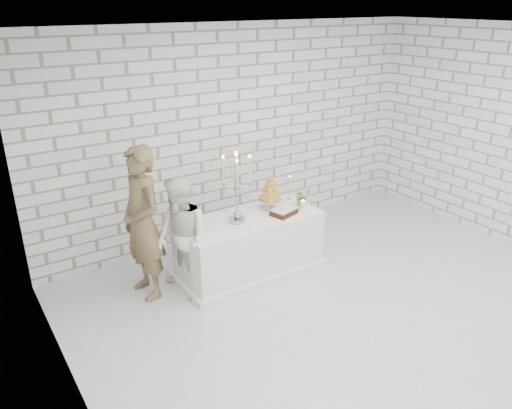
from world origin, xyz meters
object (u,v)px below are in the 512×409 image
object	(u,v)px
croquembouche	(270,193)
groom	(143,224)
candelabra	(237,189)
bride	(181,239)
cake_table	(249,244)

from	to	relation	value
croquembouche	groom	bearing A→B (deg)	174.80
groom	candelabra	bearing A→B (deg)	71.55
bride	groom	bearing A→B (deg)	-129.08
groom	candelabra	world-z (taller)	groom
bride	candelabra	xyz separation A→B (m)	(0.75, 0.00, 0.46)
cake_table	croquembouche	bearing A→B (deg)	10.47
groom	croquembouche	bearing A→B (deg)	79.31
cake_table	bride	bearing A→B (deg)	-177.84
cake_table	bride	distance (m)	1.01
candelabra	croquembouche	bearing A→B (deg)	10.39
croquembouche	cake_table	bearing A→B (deg)	-169.53
cake_table	groom	distance (m)	1.42
cake_table	croquembouche	distance (m)	0.71
groom	bride	bearing A→B (deg)	48.62
groom	candelabra	xyz separation A→B (m)	(1.10, -0.25, 0.27)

